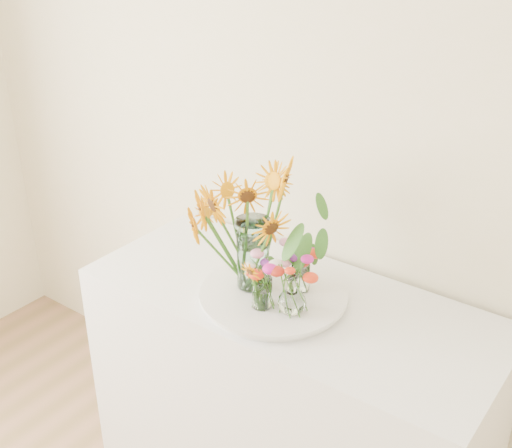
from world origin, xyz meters
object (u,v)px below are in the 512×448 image
at_px(counter, 287,402).
at_px(small_vase_c, 300,277).
at_px(small_vase_b, 292,295).
at_px(small_vase_a, 262,293).
at_px(tray, 273,297).
at_px(mason_jar, 253,254).

xyz_separation_m(counter, small_vase_c, (0.03, 0.02, 0.53)).
bearing_deg(counter, small_vase_c, 32.56).
bearing_deg(small_vase_b, small_vase_a, -158.92).
relative_size(counter, tray, 3.06).
bearing_deg(small_vase_b, mason_jar, 165.02).
relative_size(mason_jar, small_vase_a, 2.29).
bearing_deg(small_vase_c, mason_jar, -153.25).
bearing_deg(small_vase_a, small_vase_b, 21.08).
relative_size(tray, small_vase_b, 3.57).
distance_m(mason_jar, small_vase_b, 0.20).
distance_m(tray, small_vase_c, 0.11).
xyz_separation_m(small_vase_a, small_vase_b, (0.09, 0.03, 0.01)).
bearing_deg(small_vase_a, tray, 101.52).
bearing_deg(counter, tray, -124.90).
relative_size(mason_jar, small_vase_b, 1.93).
xyz_separation_m(mason_jar, small_vase_c, (0.14, 0.07, -0.07)).
relative_size(tray, mason_jar, 1.85).
relative_size(counter, small_vase_a, 12.99).
bearing_deg(mason_jar, small_vase_c, 26.75).
xyz_separation_m(mason_jar, small_vase_b, (0.19, -0.05, -0.06)).
relative_size(tray, small_vase_a, 4.24).
bearing_deg(tray, small_vase_a, -78.48).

